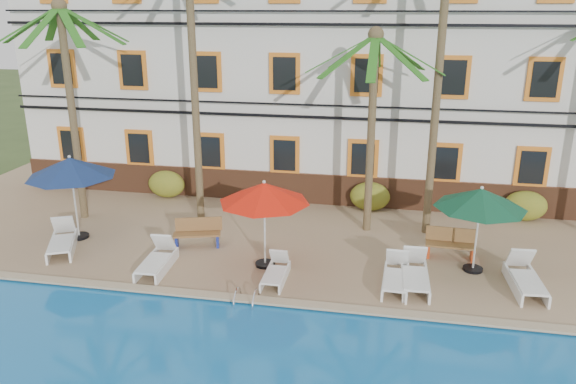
% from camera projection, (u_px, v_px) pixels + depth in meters
% --- Properties ---
extents(ground, '(100.00, 100.00, 0.00)m').
position_uv_depth(ground, '(289.00, 295.00, 15.56)').
color(ground, '#384C23').
rests_on(ground, ground).
extents(pool_deck, '(30.00, 12.00, 0.25)m').
position_uv_depth(pool_deck, '(315.00, 225.00, 20.18)').
color(pool_deck, tan).
rests_on(pool_deck, ground).
extents(pool_coping, '(30.00, 0.35, 0.06)m').
position_uv_depth(pool_coping, '(283.00, 302.00, 14.64)').
color(pool_coping, tan).
rests_on(pool_coping, pool_deck).
extents(hotel_building, '(25.40, 6.44, 10.22)m').
position_uv_depth(hotel_building, '(334.00, 63.00, 23.16)').
color(hotel_building, silver).
rests_on(hotel_building, pool_deck).
extents(palm_a, '(4.39, 4.39, 7.63)m').
position_uv_depth(palm_a, '(68.00, 82.00, 19.05)').
color(palm_a, brown).
rests_on(palm_a, pool_deck).
extents(palm_b, '(4.39, 4.39, 9.76)m').
position_uv_depth(palm_b, '(192.00, 46.00, 18.32)').
color(palm_b, brown).
rests_on(palm_b, pool_deck).
extents(palm_c, '(4.39, 4.39, 6.78)m').
position_uv_depth(palm_c, '(373.00, 102.00, 18.06)').
color(palm_c, brown).
rests_on(palm_c, pool_deck).
extents(palm_d, '(4.39, 4.39, 9.99)m').
position_uv_depth(palm_d, '(441.00, 44.00, 17.25)').
color(palm_d, brown).
rests_on(palm_d, pool_deck).
extents(shrub_left, '(1.50, 0.90, 1.10)m').
position_uv_depth(shrub_left, '(167.00, 184.00, 22.58)').
color(shrub_left, '#32601B').
rests_on(shrub_left, pool_deck).
extents(shrub_mid, '(1.50, 0.90, 1.10)m').
position_uv_depth(shrub_mid, '(370.00, 196.00, 21.13)').
color(shrub_mid, '#32601B').
rests_on(shrub_mid, pool_deck).
extents(shrub_right, '(1.50, 0.90, 1.10)m').
position_uv_depth(shrub_right, '(525.00, 206.00, 20.14)').
color(shrub_right, '#32601B').
rests_on(shrub_right, pool_deck).
extents(umbrella_blue, '(2.86, 2.86, 2.85)m').
position_uv_depth(umbrella_blue, '(71.00, 168.00, 18.01)').
color(umbrella_blue, black).
rests_on(umbrella_blue, pool_deck).
extents(umbrella_red, '(2.67, 2.67, 2.67)m').
position_uv_depth(umbrella_red, '(264.00, 193.00, 16.07)').
color(umbrella_red, black).
rests_on(umbrella_red, pool_deck).
extents(umbrella_green, '(2.60, 2.60, 2.60)m').
position_uv_depth(umbrella_green, '(481.00, 199.00, 15.77)').
color(umbrella_green, black).
rests_on(umbrella_green, pool_deck).
extents(lounger_a, '(1.52, 2.16, 0.97)m').
position_uv_depth(lounger_a, '(62.00, 241.00, 17.74)').
color(lounger_a, white).
rests_on(lounger_a, pool_deck).
extents(lounger_b, '(0.80, 1.99, 0.92)m').
position_uv_depth(lounger_b, '(157.00, 260.00, 16.44)').
color(lounger_b, white).
rests_on(lounger_b, pool_deck).
extents(lounger_c, '(0.59, 1.63, 0.77)m').
position_uv_depth(lounger_c, '(276.00, 272.00, 15.81)').
color(lounger_c, white).
rests_on(lounger_c, pool_deck).
extents(lounger_d, '(0.75, 1.94, 0.91)m').
position_uv_depth(lounger_d, '(396.00, 276.00, 15.47)').
color(lounger_d, white).
rests_on(lounger_d, pool_deck).
extents(lounger_e, '(0.78, 2.07, 0.97)m').
position_uv_depth(lounger_e, '(415.00, 275.00, 15.51)').
color(lounger_e, white).
rests_on(lounger_e, pool_deck).
extents(lounger_f, '(0.87, 2.11, 0.98)m').
position_uv_depth(lounger_f, '(525.00, 278.00, 15.31)').
color(lounger_f, white).
rests_on(lounger_f, pool_deck).
extents(bench_left, '(1.57, 0.88, 0.93)m').
position_uv_depth(bench_left, '(197.00, 232.00, 18.02)').
color(bench_left, olive).
rests_on(bench_left, pool_deck).
extents(bench_right, '(1.52, 0.53, 0.93)m').
position_uv_depth(bench_right, '(451.00, 243.00, 17.19)').
color(bench_right, olive).
rests_on(bench_right, pool_deck).
extents(pool_ladder, '(0.54, 0.74, 0.74)m').
position_uv_depth(pool_ladder, '(246.00, 302.00, 14.72)').
color(pool_ladder, silver).
rests_on(pool_ladder, ground).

